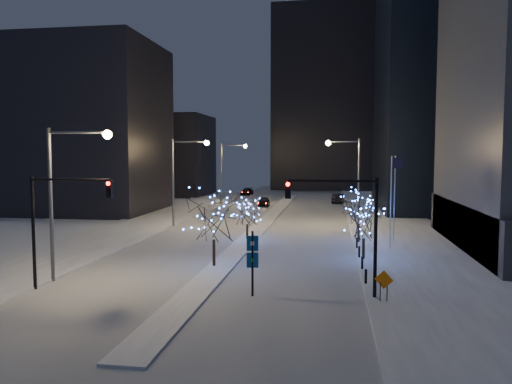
% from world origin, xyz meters
% --- Properties ---
extents(ground, '(160.00, 160.00, 0.00)m').
position_xyz_m(ground, '(0.00, 0.00, 0.00)').
color(ground, white).
rests_on(ground, ground).
extents(road, '(20.00, 130.00, 0.02)m').
position_xyz_m(road, '(0.00, 35.00, 0.01)').
color(road, silver).
rests_on(road, ground).
extents(median, '(2.00, 80.00, 0.15)m').
position_xyz_m(median, '(0.00, 30.00, 0.07)').
color(median, white).
rests_on(median, ground).
extents(east_sidewalk, '(10.00, 90.00, 0.15)m').
position_xyz_m(east_sidewalk, '(15.00, 20.00, 0.07)').
color(east_sidewalk, white).
rests_on(east_sidewalk, ground).
extents(west_sidewalk, '(8.00, 90.00, 0.15)m').
position_xyz_m(west_sidewalk, '(-14.00, 20.00, 0.07)').
color(west_sidewalk, white).
rests_on(west_sidewalk, ground).
extents(filler_west_near, '(22.00, 18.00, 24.00)m').
position_xyz_m(filler_west_near, '(-28.00, 40.00, 12.00)').
color(filler_west_near, black).
rests_on(filler_west_near, ground).
extents(filler_west_far, '(18.00, 16.00, 16.00)m').
position_xyz_m(filler_west_far, '(-26.00, 70.00, 8.00)').
color(filler_west_far, black).
rests_on(filler_west_far, ground).
extents(horizon_block, '(24.00, 14.00, 42.00)m').
position_xyz_m(horizon_block, '(6.00, 92.00, 21.00)').
color(horizon_block, black).
rests_on(horizon_block, ground).
extents(street_lamp_w_near, '(4.40, 0.56, 10.00)m').
position_xyz_m(street_lamp_w_near, '(-8.94, 2.00, 6.50)').
color(street_lamp_w_near, '#595E66').
rests_on(street_lamp_w_near, ground).
extents(street_lamp_w_mid, '(4.40, 0.56, 10.00)m').
position_xyz_m(street_lamp_w_mid, '(-8.94, 27.00, 6.50)').
color(street_lamp_w_mid, '#595E66').
rests_on(street_lamp_w_mid, ground).
extents(street_lamp_w_far, '(4.40, 0.56, 10.00)m').
position_xyz_m(street_lamp_w_far, '(-8.94, 52.00, 6.50)').
color(street_lamp_w_far, '#595E66').
rests_on(street_lamp_w_far, ground).
extents(street_lamp_east, '(3.90, 0.56, 10.00)m').
position_xyz_m(street_lamp_east, '(10.08, 30.00, 6.45)').
color(street_lamp_east, '#595E66').
rests_on(street_lamp_east, ground).
extents(traffic_signal_west, '(5.26, 0.43, 7.00)m').
position_xyz_m(traffic_signal_west, '(-8.44, -0.00, 4.76)').
color(traffic_signal_west, black).
rests_on(traffic_signal_west, ground).
extents(traffic_signal_east, '(5.26, 0.43, 7.00)m').
position_xyz_m(traffic_signal_east, '(8.94, 1.00, 4.76)').
color(traffic_signal_east, black).
rests_on(traffic_signal_east, ground).
extents(flagpoles, '(1.35, 2.60, 8.00)m').
position_xyz_m(flagpoles, '(13.37, 17.25, 4.80)').
color(flagpoles, silver).
rests_on(flagpoles, east_sidewalk).
extents(bollards, '(0.16, 12.16, 0.90)m').
position_xyz_m(bollards, '(10.20, 10.00, 0.60)').
color(bollards, black).
rests_on(bollards, east_sidewalk).
extents(car_near, '(2.04, 4.48, 1.49)m').
position_xyz_m(car_near, '(-2.70, 50.23, 0.75)').
color(car_near, black).
rests_on(car_near, ground).
extents(car_mid, '(2.25, 5.01, 1.59)m').
position_xyz_m(car_mid, '(9.00, 57.44, 0.80)').
color(car_mid, black).
rests_on(car_mid, ground).
extents(car_far, '(2.20, 4.86, 1.38)m').
position_xyz_m(car_far, '(-9.00, 71.00, 0.69)').
color(car_far, black).
rests_on(car_far, ground).
extents(holiday_tree_median_near, '(5.39, 5.39, 5.60)m').
position_xyz_m(holiday_tree_median_near, '(-0.50, 7.48, 3.74)').
color(holiday_tree_median_near, black).
rests_on(holiday_tree_median_near, median).
extents(holiday_tree_median_far, '(4.06, 4.06, 3.98)m').
position_xyz_m(holiday_tree_median_far, '(-0.02, 19.07, 2.74)').
color(holiday_tree_median_far, black).
rests_on(holiday_tree_median_far, median).
extents(holiday_tree_plaza_near, '(4.85, 4.85, 4.64)m').
position_xyz_m(holiday_tree_plaza_near, '(10.50, 11.68, 3.12)').
color(holiday_tree_plaza_near, black).
rests_on(holiday_tree_plaza_near, east_sidewalk).
extents(holiday_tree_plaza_far, '(4.73, 4.73, 4.81)m').
position_xyz_m(holiday_tree_plaza_far, '(10.50, 19.12, 3.25)').
color(holiday_tree_plaza_far, black).
rests_on(holiday_tree_plaza_far, east_sidewalk).
extents(wayfinding_sign, '(0.69, 0.19, 3.87)m').
position_xyz_m(wayfinding_sign, '(3.48, 0.57, 2.37)').
color(wayfinding_sign, black).
rests_on(wayfinding_sign, ground).
extents(construction_sign, '(1.02, 0.36, 1.74)m').
position_xyz_m(construction_sign, '(10.93, 0.26, 1.20)').
color(construction_sign, black).
rests_on(construction_sign, east_sidewalk).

